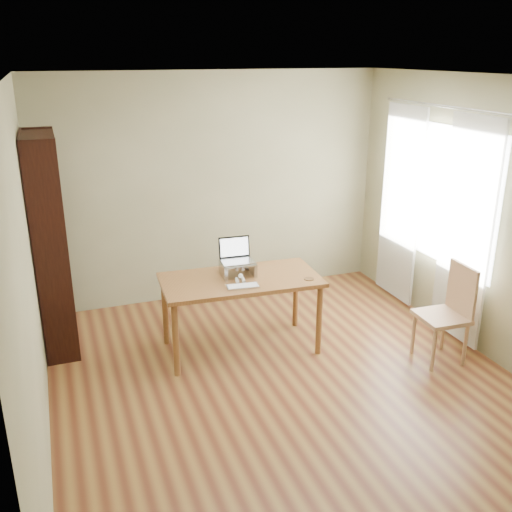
{
  "coord_description": "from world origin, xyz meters",
  "views": [
    {
      "loc": [
        -1.78,
        -3.96,
        2.78
      ],
      "look_at": [
        -0.03,
        0.79,
        0.96
      ],
      "focal_mm": 40.0,
      "sensor_mm": 36.0,
      "label": 1
    }
  ],
  "objects_px": {
    "laptop": "(236,255)",
    "cat": "(237,268)",
    "chair": "(449,310)",
    "bookshelf": "(51,244)",
    "desk": "(241,287)",
    "keyboard": "(243,286)"
  },
  "relations": [
    {
      "from": "desk",
      "to": "chair",
      "type": "xyz_separation_m",
      "value": [
        1.76,
        -0.86,
        -0.15
      ]
    },
    {
      "from": "bookshelf",
      "to": "cat",
      "type": "xyz_separation_m",
      "value": [
        1.66,
        -0.63,
        -0.24
      ]
    },
    {
      "from": "keyboard",
      "to": "chair",
      "type": "bearing_deg",
      "value": -12.9
    },
    {
      "from": "bookshelf",
      "to": "chair",
      "type": "bearing_deg",
      "value": -25.01
    },
    {
      "from": "laptop",
      "to": "cat",
      "type": "relative_size",
      "value": 0.66
    },
    {
      "from": "cat",
      "to": "chair",
      "type": "bearing_deg",
      "value": -17.37
    },
    {
      "from": "bookshelf",
      "to": "laptop",
      "type": "bearing_deg",
      "value": -20.04
    },
    {
      "from": "laptop",
      "to": "keyboard",
      "type": "bearing_deg",
      "value": -95.4
    },
    {
      "from": "desk",
      "to": "laptop",
      "type": "xyz_separation_m",
      "value": [
        -0.0,
        0.13,
        0.28
      ]
    },
    {
      "from": "chair",
      "to": "desk",
      "type": "bearing_deg",
      "value": 156.85
    },
    {
      "from": "laptop",
      "to": "bookshelf",
      "type": "bearing_deg",
      "value": 163.24
    },
    {
      "from": "desk",
      "to": "keyboard",
      "type": "xyz_separation_m",
      "value": [
        -0.05,
        -0.22,
        0.1
      ]
    },
    {
      "from": "bookshelf",
      "to": "keyboard",
      "type": "height_order",
      "value": "bookshelf"
    },
    {
      "from": "desk",
      "to": "cat",
      "type": "xyz_separation_m",
      "value": [
        -0.0,
        0.11,
        0.15
      ]
    },
    {
      "from": "desk",
      "to": "laptop",
      "type": "distance_m",
      "value": 0.31
    },
    {
      "from": "chair",
      "to": "laptop",
      "type": "bearing_deg",
      "value": 153.43
    },
    {
      "from": "bookshelf",
      "to": "laptop",
      "type": "distance_m",
      "value": 1.77
    },
    {
      "from": "bookshelf",
      "to": "desk",
      "type": "distance_m",
      "value": 1.86
    },
    {
      "from": "desk",
      "to": "cat",
      "type": "bearing_deg",
      "value": 94.06
    },
    {
      "from": "cat",
      "to": "bookshelf",
      "type": "bearing_deg",
      "value": 170.63
    },
    {
      "from": "bookshelf",
      "to": "chair",
      "type": "xyz_separation_m",
      "value": [
        3.42,
        -1.6,
        -0.54
      ]
    },
    {
      "from": "desk",
      "to": "keyboard",
      "type": "distance_m",
      "value": 0.25
    }
  ]
}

